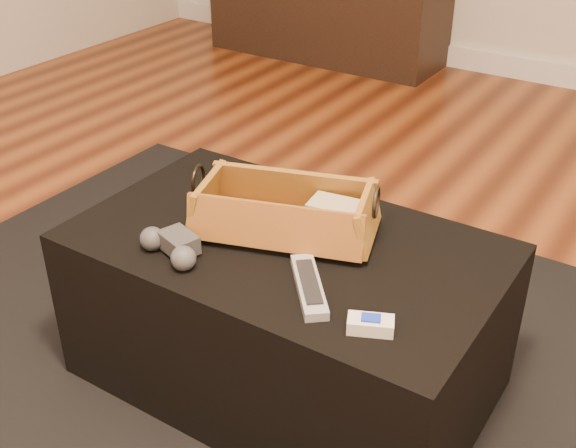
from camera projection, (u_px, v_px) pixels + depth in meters
The scene contains 11 objects.
floor at pixel (230, 358), 1.98m from camera, with size 5.00×5.50×0.01m, color brown.
baseboard at pixel (532, 70), 3.93m from camera, with size 5.00×0.04×0.12m, color white.
media_cabinet at pixel (327, 10), 4.21m from camera, with size 1.38×0.45×0.54m, color black.
area_rug at pixel (275, 389), 1.86m from camera, with size 2.60×2.00×0.01m, color black.
ottoman at pixel (286, 312), 1.79m from camera, with size 1.00×0.60×0.42m, color black.
tv_remote at pixel (274, 225), 1.69m from camera, with size 0.23×0.05×0.02m, color black.
cloth_bundle at pixel (334, 215), 1.69m from camera, with size 0.12×0.08×0.06m, color tan.
wicker_basket at pixel (285, 214), 1.69m from camera, with size 0.47×0.34×0.15m.
game_controller at pixel (172, 246), 1.61m from camera, with size 0.18×0.12×0.06m.
silver_remote at pixel (309, 286), 1.51m from camera, with size 0.18×0.20×0.03m.
cream_gadget at pixel (371, 324), 1.39m from camera, with size 0.10×0.08×0.03m.
Camera 1 is at (0.97, -1.19, 1.31)m, focal length 45.00 mm.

